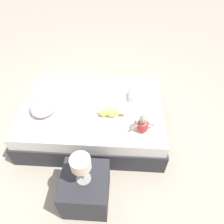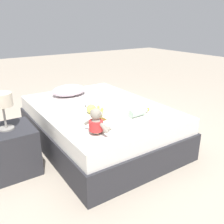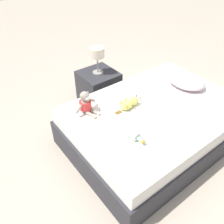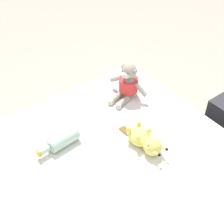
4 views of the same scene
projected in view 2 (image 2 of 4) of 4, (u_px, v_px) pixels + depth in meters
The scene contains 8 objects.
ground_plane at pixel (99, 142), 2.97m from camera, with size 16.00×16.00×0.00m, color #B7A893.
bed at pixel (99, 125), 2.89m from camera, with size 1.33×1.86×0.47m.
pillow at pixel (69, 90), 3.19m from camera, with size 0.48×0.38×0.13m.
plush_monkey at pixel (97, 123), 2.09m from camera, with size 0.24×0.28×0.24m.
plush_yellow_creature at pixel (94, 111), 2.52m from camera, with size 0.12×0.33×0.10m.
glass_bottle at pixel (138, 113), 2.50m from camera, with size 0.25×0.09×0.08m.
nightstand at pixel (10, 151), 2.33m from camera, with size 0.46×0.46×0.45m.
bedside_lamp at pixel (2, 102), 2.16m from camera, with size 0.18×0.18×0.34m.
Camera 2 is at (-1.35, -2.29, 1.39)m, focal length 39.16 mm.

